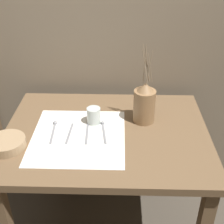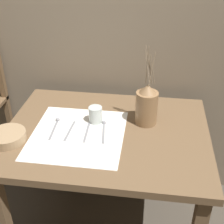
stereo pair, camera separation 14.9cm
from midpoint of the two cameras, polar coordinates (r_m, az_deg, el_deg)
The scene contains 10 objects.
stone_wall_back at distance 1.97m, azimuth 3.52°, elevation 15.81°, with size 7.00×0.06×2.40m.
wooden_table at distance 1.73m, azimuth 1.46°, elevation -6.41°, with size 1.09×0.84×0.77m.
linen_cloth at distance 1.64m, azimuth -3.68°, elevation -4.16°, with size 0.48×0.51×0.00m.
pitcher_with_flowers at distance 1.70m, azimuth 8.86°, elevation 1.12°, with size 0.12×0.12×0.44m.
wooden_bowl at distance 1.65m, azimuth -16.13°, elevation -4.44°, with size 0.19×0.19×0.05m.
glass_tumbler_near at distance 1.71m, azimuth -0.56°, elevation -0.55°, with size 0.08×0.08×0.09m.
spoon_inner at distance 1.73m, azimuth -7.77°, elevation -2.17°, with size 0.03×0.20×0.02m.
knife_center at distance 1.67m, azimuth -5.21°, elevation -3.50°, with size 0.02×0.19×0.00m.
fork_outer at distance 1.65m, azimuth -2.06°, elevation -3.73°, with size 0.02×0.19×0.00m.
spoon_outer at distance 1.69m, azimuth 1.02°, elevation -2.74°, with size 0.04×0.20×0.02m.
Camera 2 is at (0.22, -1.36, 1.72)m, focal length 50.00 mm.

